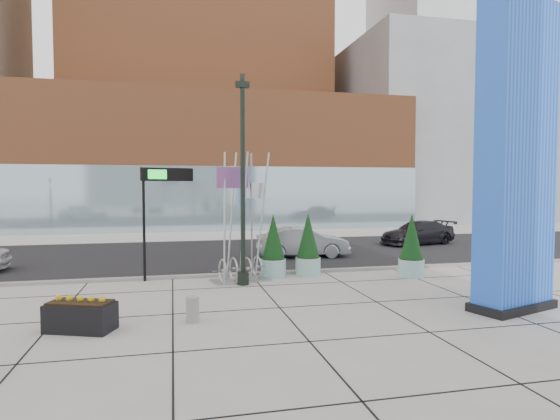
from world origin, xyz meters
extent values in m
plane|color=#9E9991|center=(0.00, 0.00, 0.00)|extent=(160.00, 160.00, 0.00)
cube|color=black|center=(0.00, 10.00, 0.01)|extent=(80.00, 12.00, 0.02)
cube|color=gray|center=(0.00, 4.00, 0.06)|extent=(80.00, 0.30, 0.12)
cube|color=brown|center=(1.00, 27.00, 5.50)|extent=(34.00, 10.00, 11.00)
cube|color=#8CA5B2|center=(1.00, 22.20, 2.50)|extent=(34.00, 0.60, 5.00)
cube|color=slate|center=(26.00, 32.00, 9.00)|extent=(20.00, 18.00, 18.00)
cube|color=#B2B7BC|center=(36.00, 48.00, 27.50)|extent=(16.00, 16.00, 55.00)
cube|color=blue|center=(7.39, -2.66, 4.30)|extent=(2.57, 1.63, 8.60)
cube|color=black|center=(7.39, -2.66, 0.12)|extent=(2.81, 1.87, 0.24)
cylinder|color=black|center=(0.44, 2.36, 3.69)|extent=(0.17, 0.17, 7.38)
cylinder|color=black|center=(0.44, 2.36, 0.23)|extent=(0.41, 0.41, 0.46)
cube|color=black|center=(0.44, 2.36, 7.01)|extent=(0.48, 0.25, 0.20)
cube|color=#AEB1B3|center=(0.44, 3.00, 0.03)|extent=(2.27, 1.47, 0.06)
cylinder|color=#AEB1B3|center=(-0.23, 2.81, 2.38)|extent=(0.08, 0.08, 4.75)
cylinder|color=#AEB1B3|center=(0.15, 3.14, 2.38)|extent=(0.08, 0.08, 4.75)
cylinder|color=#AEB1B3|center=(0.53, 2.90, 2.38)|extent=(0.08, 0.08, 4.75)
cylinder|color=#AEB1B3|center=(0.96, 3.19, 2.38)|extent=(0.08, 0.08, 4.75)
cylinder|color=#AEB1B3|center=(1.20, 2.76, 2.38)|extent=(0.08, 0.08, 4.75)
torus|color=#AEB1B3|center=(-0.28, 2.90, 0.46)|extent=(0.25, 0.86, 0.87)
torus|color=#AEB1B3|center=(0.20, 3.10, 0.46)|extent=(0.25, 0.86, 0.87)
torus|color=#AEB1B3|center=(0.67, 2.90, 0.46)|extent=(0.25, 0.86, 0.87)
torus|color=#AEB1B3|center=(1.15, 3.10, 0.46)|extent=(0.25, 0.86, 0.87)
cube|color=red|center=(0.15, 3.00, 3.80)|extent=(1.20, 0.41, 0.76)
cube|color=#AEB1B3|center=(1.01, 3.10, 3.33)|extent=(0.95, 0.16, 0.57)
cylinder|color=gray|center=(-1.50, -1.88, 0.33)|extent=(0.34, 0.34, 0.66)
cylinder|color=black|center=(-3.00, 3.80, 2.06)|extent=(0.10, 0.10, 4.12)
cube|color=black|center=(-2.12, 3.80, 3.93)|extent=(1.93, 0.76, 0.49)
cube|color=#19D833|center=(-2.51, 3.69, 3.93)|extent=(0.66, 0.22, 0.34)
cylinder|color=#97CCC4|center=(6.97, 2.33, 0.34)|extent=(0.98, 0.98, 0.68)
cylinder|color=black|center=(6.97, 2.33, 0.68)|extent=(0.90, 0.90, 0.06)
cone|color=black|center=(6.97, 2.33, 1.57)|extent=(0.88, 0.88, 1.76)
cylinder|color=#97CCC4|center=(3.20, 3.60, 0.35)|extent=(0.99, 0.99, 0.69)
cylinder|color=black|center=(3.20, 3.60, 0.69)|extent=(0.91, 0.91, 0.06)
cone|color=black|center=(3.20, 3.60, 1.58)|extent=(0.89, 0.89, 1.78)
cylinder|color=#97CCC4|center=(1.80, 3.60, 0.34)|extent=(0.97, 0.97, 0.68)
cylinder|color=black|center=(1.80, 3.60, 0.68)|extent=(0.90, 0.90, 0.06)
cone|color=black|center=(1.80, 3.60, 1.56)|extent=(0.88, 0.88, 1.75)
cube|color=black|center=(-4.17, -2.00, 0.34)|extent=(1.75, 1.30, 0.67)
cube|color=black|center=(-4.17, -2.00, 0.70)|extent=(1.60, 1.15, 0.07)
imported|color=#93959A|center=(4.21, 7.99, 0.73)|extent=(4.54, 1.82, 1.47)
imported|color=black|center=(12.23, 11.21, 0.69)|extent=(5.10, 3.01, 1.39)
camera|label=1|loc=(-1.97, -13.93, 3.51)|focal=30.00mm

